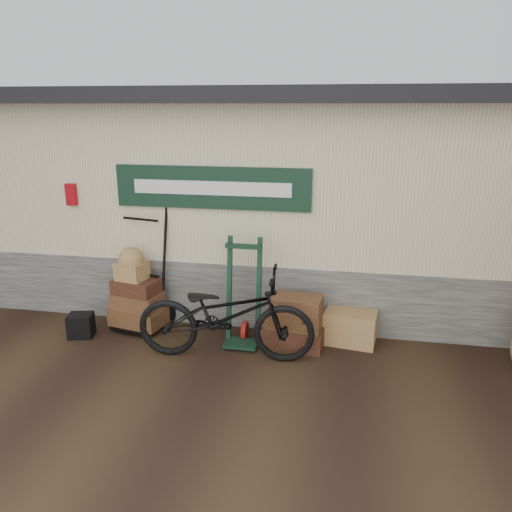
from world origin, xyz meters
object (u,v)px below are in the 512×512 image
(porter_trolley, at_px, (144,266))
(green_barrow, at_px, (243,292))
(wicker_hamper, at_px, (350,327))
(black_trunk, at_px, (81,325))
(suitcase_stack, at_px, (294,321))
(bicycle, at_px, (225,310))

(porter_trolley, distance_m, green_barrow, 1.51)
(porter_trolley, height_order, wicker_hamper, porter_trolley)
(green_barrow, relative_size, wicker_hamper, 2.13)
(green_barrow, height_order, black_trunk, green_barrow)
(porter_trolley, height_order, black_trunk, porter_trolley)
(wicker_hamper, bearing_deg, porter_trolley, 178.71)
(suitcase_stack, height_order, wicker_hamper, suitcase_stack)
(wicker_hamper, xyz_separation_m, black_trunk, (-3.54, -0.48, -0.06))
(green_barrow, xyz_separation_m, wicker_hamper, (1.37, 0.25, -0.48))
(bicycle, bearing_deg, green_barrow, -20.03)
(suitcase_stack, relative_size, bicycle, 0.35)
(suitcase_stack, height_order, bicycle, bicycle)
(wicker_hamper, xyz_separation_m, bicycle, (-1.49, -0.69, 0.41))
(green_barrow, relative_size, suitcase_stack, 1.83)
(porter_trolley, distance_m, wicker_hamper, 2.90)
(wicker_hamper, relative_size, bicycle, 0.30)
(suitcase_stack, bearing_deg, bicycle, -147.91)
(porter_trolley, bearing_deg, suitcase_stack, 4.96)
(green_barrow, height_order, wicker_hamper, green_barrow)
(green_barrow, distance_m, wicker_hamper, 1.47)
(suitcase_stack, xyz_separation_m, black_trunk, (-2.83, -0.28, -0.18))
(wicker_hamper, distance_m, black_trunk, 3.57)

